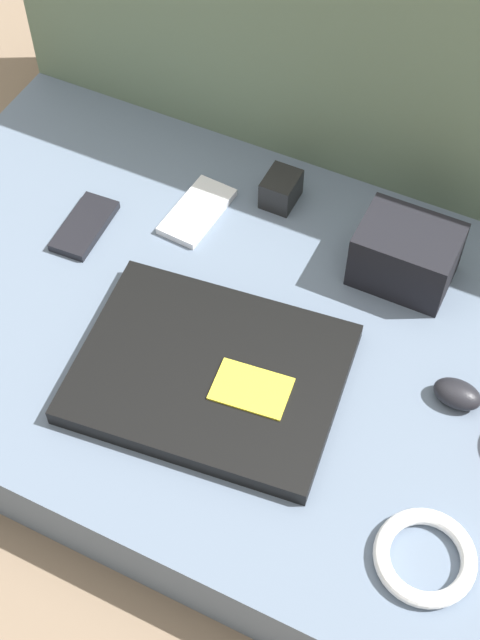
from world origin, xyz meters
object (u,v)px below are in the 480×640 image
at_px(phone_black, 85,226).
at_px(phone_small, 197,211).
at_px(laptop, 212,374).
at_px(camera_pouch, 406,255).
at_px(computer_mouse, 457,394).
at_px(charger_brick, 281,189).

distance_m(phone_black, phone_small, 0.16).
xyz_separation_m(laptop, camera_pouch, (0.15, 0.25, 0.03)).
bearing_deg(computer_mouse, camera_pouch, 130.93).
xyz_separation_m(laptop, charger_brick, (-0.05, 0.31, 0.01)).
bearing_deg(laptop, camera_pouch, 52.62).
bearing_deg(charger_brick, laptop, -80.97).
height_order(computer_mouse, camera_pouch, camera_pouch).
bearing_deg(phone_small, computer_mouse, -13.58).
bearing_deg(camera_pouch, charger_brick, 164.79).
bearing_deg(charger_brick, phone_black, -142.64).
height_order(phone_black, camera_pouch, camera_pouch).
height_order(computer_mouse, phone_black, computer_mouse).
distance_m(laptop, computer_mouse, 0.29).
height_order(laptop, charger_brick, charger_brick).
height_order(phone_black, phone_small, phone_black).
xyz_separation_m(laptop, phone_small, (-0.14, 0.23, -0.01)).
bearing_deg(computer_mouse, laptop, -157.83).
height_order(laptop, phone_black, laptop).
bearing_deg(phone_black, phone_small, 32.93).
distance_m(camera_pouch, charger_brick, 0.21).
distance_m(computer_mouse, phone_small, 0.44).
bearing_deg(computer_mouse, charger_brick, 149.32).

